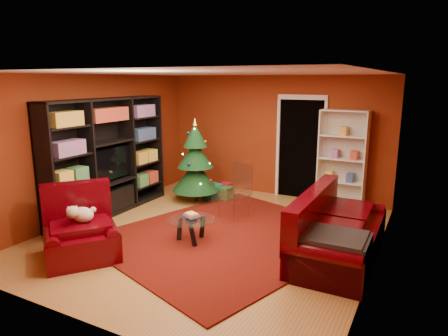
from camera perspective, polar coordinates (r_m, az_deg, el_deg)
The scene contains 18 objects.
floor at distance 6.69m, azimuth -1.62°, elevation -9.69°, with size 5.00×5.50×0.05m, color olive.
ceiling at distance 6.20m, azimuth -1.78°, elevation 13.63°, with size 5.00×5.50×0.05m, color silver.
wall_back at distance 8.80m, azimuth 7.26°, elevation 4.56°, with size 5.00×0.05×2.60m, color maroon.
wall_left at distance 7.85m, azimuth -17.98°, elevation 3.09°, with size 0.05×5.50×2.60m, color maroon.
wall_right at distance 5.55m, azimuth 21.64°, elevation -0.91°, with size 0.05×5.50×2.60m, color maroon.
doorway at distance 8.61m, azimuth 10.84°, elevation 2.57°, with size 1.06×0.60×2.16m, color black, non-canonical shape.
rug at distance 6.59m, azimuth 0.63°, elevation -9.72°, with size 3.23×3.77×0.02m, color #57110A.
media_unit at distance 7.76m, azimuth -16.23°, elevation 1.50°, with size 0.44×2.84×2.18m, color black, non-canonical shape.
christmas_tree at distance 8.33m, azimuth -4.11°, elevation 1.05°, with size 0.99×0.99×1.76m, color #0F3C1A, non-canonical shape.
gift_box_teal at distance 8.56m, azimuth -1.73°, elevation -3.35°, with size 0.33×0.33×0.33m, color #1A756A.
gift_box_green at distance 8.52m, azimuth 0.16°, elevation -3.62°, with size 0.27×0.27×0.27m, color #235324.
gift_box_red at distance 9.01m, azimuth 0.23°, elevation -2.85°, with size 0.23×0.23×0.23m, color #A51730.
white_bookshelf at distance 8.26m, azimuth 16.51°, elevation 1.24°, with size 0.92×0.33×1.98m, color white, non-canonical shape.
armchair at distance 6.09m, azimuth -19.79°, elevation -8.32°, with size 1.07×1.07×0.83m, color #3A0108, non-canonical shape.
dog at distance 6.07m, azimuth -19.50°, elevation -6.31°, with size 0.40×0.30×0.27m, color beige, non-canonical shape.
sofa at distance 5.97m, azimuth 16.30°, elevation -7.82°, with size 2.23×1.00×0.96m, color #3A0108, non-canonical shape.
coffee_table at distance 6.35m, azimuth -4.67°, elevation -8.81°, with size 0.76×0.76×0.47m, color gray, non-canonical shape.
acrylic_chair at distance 7.27m, azimuth 1.44°, elevation -3.81°, with size 0.47×0.51×0.92m, color #66605B, non-canonical shape.
Camera 1 is at (3.06, -5.39, 2.50)m, focal length 32.00 mm.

